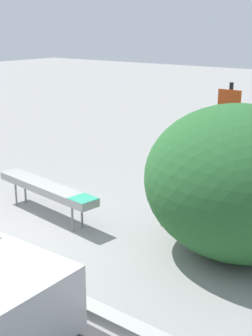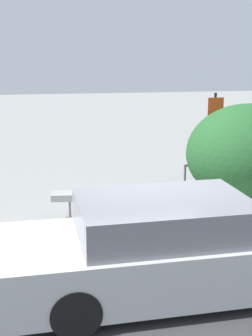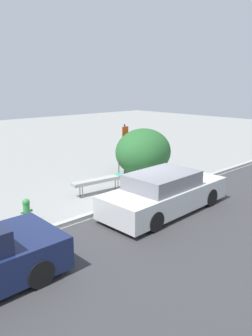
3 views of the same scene
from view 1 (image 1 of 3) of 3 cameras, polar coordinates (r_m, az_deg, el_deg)
The scene contains 4 objects.
bench at distance 7.88m, azimuth -9.67°, elevation -2.46°, with size 2.29×0.61×0.57m.
bike_rack at distance 7.34m, azimuth 6.33°, elevation -3.76°, with size 0.55×0.17×0.83m.
sign_post at distance 7.18m, azimuth 12.25°, elevation 2.87°, with size 0.36×0.08×2.30m.
shrub_hedge at distance 6.48m, azimuth 13.55°, elevation -1.74°, with size 2.66×2.34×2.12m.
Camera 1 is at (5.30, -3.30, 3.09)m, focal length 50.00 mm.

